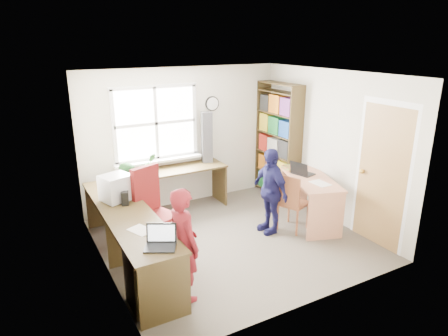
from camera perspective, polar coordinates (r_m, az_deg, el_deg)
name	(u,v)px	position (r m, az deg, el deg)	size (l,w,h in m)	color
room	(230,160)	(5.61, 0.85, 1.22)	(3.64, 3.44, 2.44)	#484239
l_desk	(152,241)	(5.08, -10.21, -10.25)	(2.38, 2.95, 0.75)	#44351B
right_desk	(310,190)	(6.50, 12.24, -3.13)	(0.98, 1.42, 0.75)	tan
bookshelf	(278,143)	(7.42, 7.71, 3.50)	(0.30, 1.02, 2.10)	#44351B
swivel_chair	(153,215)	(5.63, -10.04, -6.67)	(0.72, 0.72, 1.19)	black
wooden_chair	(291,201)	(6.16, 9.61, -4.64)	(0.51, 0.51, 0.91)	brown
crt_monitor	(116,188)	(5.54, -15.15, -2.75)	(0.45, 0.43, 0.36)	#B6B5BB
laptop_left	(161,241)	(4.33, -9.03, -10.30)	(0.41, 0.39, 0.22)	black
laptop_right	(301,172)	(6.54, 11.00, -0.50)	(0.35, 0.39, 0.23)	black
speaker_a	(125,198)	(5.40, -13.96, -4.24)	(0.11, 0.11, 0.18)	black
speaker_b	(112,188)	(5.82, -15.77, -2.78)	(0.10, 0.10, 0.18)	black
cd_tower	(207,137)	(6.98, -2.46, 4.38)	(0.21, 0.20, 0.89)	black
game_box	(292,168)	(6.78, 9.75, 0.00)	(0.31, 0.31, 0.05)	red
paper_a	(141,230)	(4.71, -11.82, -8.67)	(0.29, 0.33, 0.00)	silver
paper_b	(320,183)	(6.22, 13.58, -2.14)	(0.22, 0.31, 0.00)	silver
potted_plant	(151,163)	(6.59, -10.43, 0.72)	(0.18, 0.14, 0.33)	#28652F
person_red	(184,244)	(4.53, -5.75, -10.79)	(0.49, 0.32, 1.33)	maroon
person_green	(130,198)	(6.19, -13.35, -4.16)	(0.54, 0.42, 1.11)	#2B6C2C
person_navy	(270,191)	(6.04, 6.59, -3.25)	(0.77, 0.32, 1.32)	#151441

